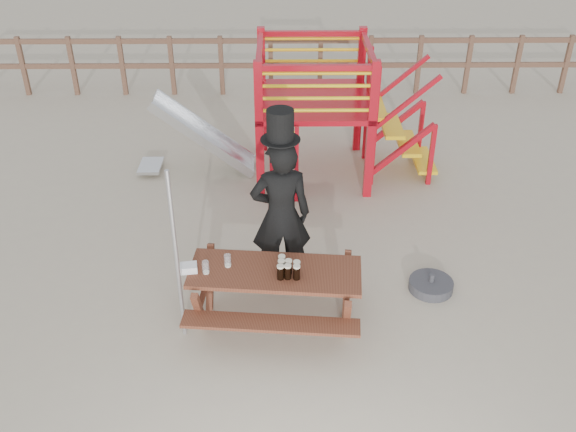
# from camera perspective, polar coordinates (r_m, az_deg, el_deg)

# --- Properties ---
(ground) EXTENTS (60.00, 60.00, 0.00)m
(ground) POSITION_cam_1_polar(r_m,az_deg,el_deg) (7.44, 1.70, -9.07)
(ground) COLOR tan
(ground) RESTS_ON ground
(back_fence) EXTENTS (15.09, 0.09, 1.20)m
(back_fence) POSITION_cam_1_polar(r_m,az_deg,el_deg) (13.27, 0.67, 13.79)
(back_fence) COLOR brown
(back_fence) RESTS_ON ground
(playground_fort) EXTENTS (4.71, 1.84, 2.10)m
(playground_fort) POSITION_cam_1_polar(r_m,az_deg,el_deg) (9.96, 1.80, 9.46)
(playground_fort) COLOR #AC0B17
(playground_fort) RESTS_ON ground
(picnic_table) EXTENTS (1.97, 1.45, 0.72)m
(picnic_table) POSITION_cam_1_polar(r_m,az_deg,el_deg) (7.11, -1.14, -6.58)
(picnic_table) COLOR brown
(picnic_table) RESTS_ON ground
(man_with_hat) EXTENTS (0.75, 0.54, 2.28)m
(man_with_hat) POSITION_cam_1_polar(r_m,az_deg,el_deg) (7.38, -0.64, 0.37)
(man_with_hat) COLOR black
(man_with_hat) RESTS_ON ground
(metal_pole) EXTENTS (0.05, 0.05, 2.05)m
(metal_pole) POSITION_cam_1_polar(r_m,az_deg,el_deg) (6.71, -9.88, -3.73)
(metal_pole) COLOR #B2B2B7
(metal_pole) RESTS_ON ground
(parasol_base) EXTENTS (0.53, 0.53, 0.23)m
(parasol_base) POSITION_cam_1_polar(r_m,az_deg,el_deg) (8.00, 12.58, -6.02)
(parasol_base) COLOR #36363B
(parasol_base) RESTS_ON ground
(paper_bag) EXTENTS (0.20, 0.16, 0.08)m
(paper_bag) POSITION_cam_1_polar(r_m,az_deg,el_deg) (7.00, -8.82, -4.58)
(paper_bag) COLOR white
(paper_bag) RESTS_ON picnic_table
(stout_pints) EXTENTS (0.25, 0.25, 0.17)m
(stout_pints) POSITION_cam_1_polar(r_m,az_deg,el_deg) (6.83, -0.04, -4.69)
(stout_pints) COLOR black
(stout_pints) RESTS_ON picnic_table
(empty_glasses) EXTENTS (0.30, 0.19, 0.15)m
(empty_glasses) POSITION_cam_1_polar(r_m,az_deg,el_deg) (6.96, -6.35, -4.30)
(empty_glasses) COLOR silver
(empty_glasses) RESTS_ON picnic_table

